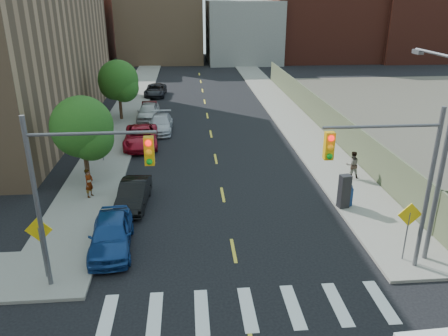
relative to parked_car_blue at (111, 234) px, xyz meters
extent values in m
cube|color=gray|center=(-2.25, 32.86, -0.70)|extent=(3.50, 73.00, 0.15)
cube|color=gray|center=(13.25, 32.86, -0.70)|extent=(3.50, 73.00, 0.15)
cube|color=#5E6345|center=(15.10, 19.36, 0.47)|extent=(0.12, 44.00, 2.50)
cube|color=#592319|center=(-16.50, 61.36, 5.22)|extent=(14.00, 18.00, 12.00)
cube|color=#8C6B4C|center=(-0.50, 63.36, 6.72)|extent=(14.00, 16.00, 15.00)
cube|color=gray|center=(13.50, 61.36, 4.22)|extent=(12.00, 16.00, 10.00)
cube|color=#592319|center=(27.50, 63.36, 7.22)|extent=(18.00, 18.00, 16.00)
cube|color=#592319|center=(43.50, 61.36, 8.22)|extent=(14.00, 16.00, 18.00)
cylinder|color=#59595E|center=(-2.00, -2.64, 2.72)|extent=(0.18, 0.18, 7.00)
cylinder|color=#59595E|center=(0.25, -2.64, 5.52)|extent=(4.50, 0.12, 0.12)
cube|color=#E5A50C|center=(2.20, -2.64, 4.82)|extent=(0.35, 0.30, 1.05)
cylinder|color=#59595E|center=(13.00, -2.64, 2.72)|extent=(0.18, 0.18, 7.00)
cylinder|color=#59595E|center=(10.75, -2.64, 5.52)|extent=(4.50, 0.12, 0.12)
cube|color=#E5A50C|center=(8.80, -2.64, 4.82)|extent=(0.35, 0.30, 1.05)
cylinder|color=#59595E|center=(13.70, -2.14, 3.72)|extent=(0.20, 0.20, 9.00)
cylinder|color=#59595E|center=(13.70, -0.44, 7.82)|extent=(0.12, 3.50, 0.12)
cube|color=#59595E|center=(13.70, 1.16, 7.72)|extent=(0.25, 0.60, 0.18)
cylinder|color=#59595E|center=(-2.30, -2.14, 0.42)|extent=(0.06, 0.06, 2.40)
cube|color=yellow|center=(-2.30, -2.14, 1.52)|extent=(1.06, 0.04, 1.06)
cylinder|color=#59595E|center=(12.70, -2.14, 0.42)|extent=(0.06, 0.06, 2.40)
cube|color=yellow|center=(12.70, -2.14, 1.52)|extent=(1.06, 0.04, 1.06)
cylinder|color=#59595E|center=(-2.30, 11.36, 0.42)|extent=(0.06, 0.06, 2.40)
cube|color=yellow|center=(-2.30, 11.36, 1.52)|extent=(1.06, 0.04, 1.06)
cylinder|color=#332114|center=(-2.50, 7.36, 0.54)|extent=(0.28, 0.28, 2.64)
sphere|color=#154513|center=(-2.50, 7.36, 2.94)|extent=(3.60, 3.60, 3.60)
sphere|color=#154513|center=(-2.00, 7.06, 2.34)|extent=(2.64, 2.64, 2.64)
sphere|color=#154513|center=(-2.90, 7.76, 2.52)|extent=(2.88, 2.88, 2.88)
cylinder|color=#332114|center=(-2.50, 22.36, 0.54)|extent=(0.28, 0.28, 2.64)
sphere|color=#154513|center=(-2.50, 22.36, 2.94)|extent=(3.60, 3.60, 3.60)
sphere|color=#154513|center=(-2.00, 22.06, 2.34)|extent=(2.64, 2.64, 2.64)
sphere|color=#154513|center=(-2.90, 22.76, 2.52)|extent=(2.88, 2.88, 2.88)
imported|color=navy|center=(0.00, 0.00, 0.00)|extent=(2.12, 4.66, 1.55)
imported|color=black|center=(0.54, 4.38, -0.09)|extent=(1.72, 4.25, 1.37)
imported|color=maroon|center=(0.00, 14.70, -0.03)|extent=(2.77, 5.52, 1.50)
imported|color=#B6B7BE|center=(1.30, 18.46, -0.09)|extent=(2.00, 4.78, 1.38)
imported|color=#B4B4B4|center=(0.00, 22.24, 0.02)|extent=(2.06, 4.73, 1.59)
imported|color=#430D11|center=(0.00, 23.66, -0.11)|extent=(1.64, 4.11, 1.33)
imported|color=black|center=(0.00, 32.78, -0.11)|extent=(2.48, 4.94, 1.34)
cube|color=navy|center=(12.02, 3.10, -0.11)|extent=(0.65, 0.57, 1.02)
cylinder|color=navy|center=(12.02, 3.10, 0.42)|extent=(0.58, 0.41, 0.53)
cube|color=black|center=(11.80, 2.94, 0.30)|extent=(0.62, 0.54, 1.85)
imported|color=gray|center=(-2.03, 5.45, 0.20)|extent=(0.60, 0.71, 1.65)
imported|color=gray|center=(13.70, 6.88, 0.24)|extent=(0.87, 0.69, 1.73)
camera|label=1|loc=(3.62, -17.57, 10.00)|focal=35.00mm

